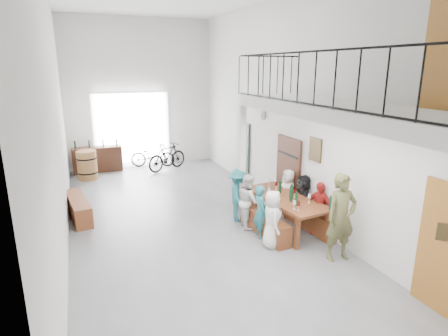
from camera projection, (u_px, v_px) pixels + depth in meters
name	position (u px, v px, depth m)	size (l,w,h in m)	color
floor	(187.00, 221.00, 9.39)	(12.00, 12.00, 0.00)	#5E5E60
room_walls	(182.00, 75.00, 8.46)	(12.00, 12.00, 12.00)	white
gateway_portal	(132.00, 130.00, 14.21)	(2.80, 0.08, 2.80)	white
right_wall_decor	(327.00, 161.00, 8.21)	(0.07, 8.28, 5.07)	brown
balcony	(341.00, 113.00, 6.51)	(1.52, 5.62, 4.00)	white
tasting_table	(285.00, 200.00, 8.79)	(1.18, 2.42, 0.79)	brown
bench_inner	(260.00, 221.00, 8.77)	(0.34, 2.14, 0.49)	brown
bench_wall	(303.00, 216.00, 9.07)	(0.28, 2.18, 0.50)	brown
tableware	(288.00, 193.00, 8.61)	(0.70, 1.77, 0.35)	#10321B
side_bench	(78.00, 208.00, 9.55)	(0.40, 1.83, 0.51)	brown
oak_barrel	(87.00, 165.00, 12.76)	(0.67, 0.67, 0.99)	olive
serving_counter	(98.00, 159.00, 13.72)	(1.73, 0.48, 0.91)	#3A1C0F
counter_bottles	(96.00, 143.00, 13.55)	(1.49, 0.11, 0.28)	#10321B
guest_left_a	(272.00, 219.00, 7.91)	(0.62, 0.40, 1.26)	white
guest_left_b	(260.00, 211.00, 8.37)	(0.45, 0.29, 1.23)	#247179
guest_left_c	(248.00, 201.00, 8.91)	(0.64, 0.50, 1.31)	white
guest_left_d	(238.00, 195.00, 9.27)	(0.86, 0.49, 1.33)	#247179
guest_right_a	(319.00, 208.00, 8.50)	(0.74, 0.31, 1.26)	#A8201C
guest_right_b	(302.00, 199.00, 9.08)	(1.16, 0.37, 1.25)	black
guest_right_c	(288.00, 193.00, 9.61)	(0.60, 0.39, 1.23)	white
host_standing	(341.00, 217.00, 7.34)	(0.65, 0.42, 1.77)	brown
potted_plant	(258.00, 192.00, 11.00)	(0.34, 0.29, 0.37)	#265421
bicycle_near	(153.00, 155.00, 14.40)	(0.58, 1.67, 0.88)	black
bicycle_far	(167.00, 157.00, 13.88)	(0.49, 1.72, 1.03)	black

